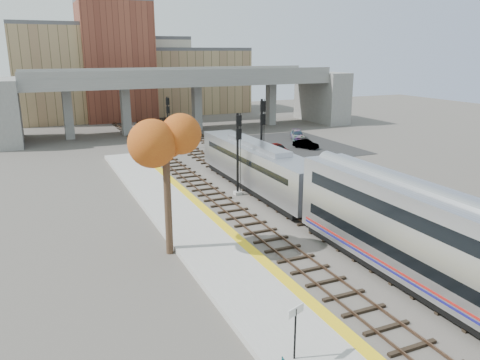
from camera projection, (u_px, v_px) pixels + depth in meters
name	position (u px, v px, depth m)	size (l,w,h in m)	color
ground	(318.00, 236.00, 31.38)	(160.00, 160.00, 0.00)	#47423D
platform	(217.00, 252.00, 28.49)	(4.50, 60.00, 0.35)	#9E9E99
yellow_strip	(245.00, 245.00, 29.19)	(0.70, 60.00, 0.01)	yellow
tracks	(251.00, 186.00, 42.73)	(10.70, 95.00, 0.25)	black
overpass	(184.00, 93.00, 71.36)	(54.00, 12.00, 9.50)	slate
buildings_far	(130.00, 73.00, 88.35)	(43.00, 21.00, 20.60)	tan
parking_lot	(290.00, 145.00, 61.51)	(14.00, 18.00, 0.04)	black
locomotive	(257.00, 166.00, 41.14)	(3.02, 19.05, 4.10)	#A8AAB2
coach	(477.00, 263.00, 21.11)	(3.03, 25.00, 5.00)	#A8AAB2
signal_mast_near	(238.00, 155.00, 39.50)	(0.60, 0.64, 7.06)	#9E9E99
signal_mast_mid	(262.00, 139.00, 44.26)	(0.60, 0.64, 7.72)	#9E9E99
signal_mast_far	(168.00, 124.00, 58.74)	(0.60, 0.64, 6.53)	#9E9E99
station_sign	(295.00, 322.00, 17.97)	(0.86, 0.36, 2.27)	black
tree	(165.00, 148.00, 27.06)	(3.60, 3.60, 8.92)	#382619
car_a	(278.00, 149.00, 56.24)	(1.47, 3.65, 1.24)	#99999E
car_b	(306.00, 144.00, 59.30)	(1.17, 3.35, 1.10)	#99999E
car_c	(297.00, 135.00, 65.28)	(1.74, 4.27, 1.24)	#99999E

